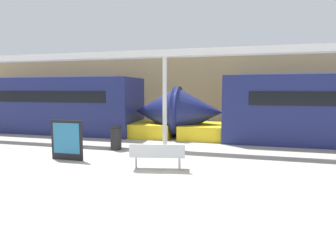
{
  "coord_description": "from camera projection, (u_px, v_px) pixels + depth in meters",
  "views": [
    {
      "loc": [
        2.44,
        -6.84,
        2.47
      ],
      "look_at": [
        -0.15,
        3.57,
        1.4
      ],
      "focal_mm": 28.0,
      "sensor_mm": 36.0,
      "label": 1
    }
  ],
  "objects": [
    {
      "name": "train_right",
      "position": [
        46.0,
        106.0,
        15.56
      ],
      "size": [
        16.13,
        2.93,
        3.2
      ],
      "color": "navy",
      "rests_on": "ground_plane"
    },
    {
      "name": "poster_board",
      "position": [
        67.0,
        140.0,
        9.14
      ],
      "size": [
        1.2,
        0.07,
        1.41
      ],
      "color": "black",
      "rests_on": "ground_plane"
    },
    {
      "name": "support_column_near",
      "position": [
        165.0,
        102.0,
        11.21
      ],
      "size": [
        0.19,
        0.19,
        3.83
      ],
      "primitive_type": "cylinder",
      "color": "silver",
      "rests_on": "ground_plane"
    },
    {
      "name": "bench_near",
      "position": [
        157.0,
        154.0,
        8.02
      ],
      "size": [
        1.75,
        0.73,
        0.82
      ],
      "rotation": [
        0.0,
        0.0,
        0.18
      ],
      "color": "#ADB2B7",
      "rests_on": "ground_plane"
    },
    {
      "name": "ground_plane",
      "position": [
        143.0,
        177.0,
        7.44
      ],
      "size": [
        60.0,
        60.0,
        0.0
      ],
      "primitive_type": "plane",
      "color": "#A8A093"
    },
    {
      "name": "trash_bin",
      "position": [
        116.0,
        138.0,
        10.76
      ],
      "size": [
        0.47,
        0.47,
        0.95
      ],
      "color": "black",
      "rests_on": "ground_plane"
    },
    {
      "name": "station_wall",
      "position": [
        196.0,
        89.0,
        17.45
      ],
      "size": [
        56.0,
        0.2,
        5.0
      ],
      "primitive_type": "cube",
      "color": "tan",
      "rests_on": "ground_plane"
    },
    {
      "name": "canopy_beam",
      "position": [
        165.0,
        54.0,
        11.0
      ],
      "size": [
        28.0,
        0.6,
        0.28
      ],
      "primitive_type": "cube",
      "color": "silver",
      "rests_on": "support_column_near"
    }
  ]
}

